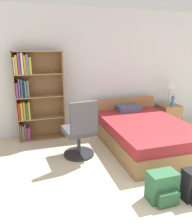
{
  "coord_description": "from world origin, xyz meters",
  "views": [
    {
      "loc": [
        -1.64,
        -1.37,
        1.8
      ],
      "look_at": [
        -0.62,
        1.98,
        0.77
      ],
      "focal_mm": 35.0,
      "sensor_mm": 36.0,
      "label": 1
    }
  ],
  "objects_px": {
    "backpack_green": "(163,187)",
    "nightstand": "(168,115)",
    "office_chair": "(80,132)",
    "table_lamp": "(170,85)",
    "water_bottle": "(173,101)",
    "bookshelf": "(33,95)",
    "bed": "(144,132)"
  },
  "relations": [
    {
      "from": "table_lamp",
      "to": "backpack_green",
      "type": "height_order",
      "value": "table_lamp"
    },
    {
      "from": "bookshelf",
      "to": "bed",
      "type": "bearing_deg",
      "value": -24.21
    },
    {
      "from": "bookshelf",
      "to": "table_lamp",
      "type": "distance_m",
      "value": 3.07
    },
    {
      "from": "bookshelf",
      "to": "water_bottle",
      "type": "bearing_deg",
      "value": -4.01
    },
    {
      "from": "water_bottle",
      "to": "backpack_green",
      "type": "relative_size",
      "value": 0.63
    },
    {
      "from": "bookshelf",
      "to": "bed",
      "type": "relative_size",
      "value": 0.85
    },
    {
      "from": "office_chair",
      "to": "table_lamp",
      "type": "relative_size",
      "value": 1.79
    },
    {
      "from": "bookshelf",
      "to": "office_chair",
      "type": "distance_m",
      "value": 1.34
    },
    {
      "from": "nightstand",
      "to": "table_lamp",
      "type": "bearing_deg",
      "value": 82.27
    },
    {
      "from": "bed",
      "to": "backpack_green",
      "type": "height_order",
      "value": "bed"
    },
    {
      "from": "bookshelf",
      "to": "table_lamp",
      "type": "bearing_deg",
      "value": -1.14
    },
    {
      "from": "nightstand",
      "to": "backpack_green",
      "type": "xyz_separation_m",
      "value": [
        -1.66,
        -2.31,
        -0.08
      ]
    },
    {
      "from": "nightstand",
      "to": "office_chair",
      "type": "bearing_deg",
      "value": -158.13
    },
    {
      "from": "office_chair",
      "to": "table_lamp",
      "type": "distance_m",
      "value": 2.61
    },
    {
      "from": "bookshelf",
      "to": "water_bottle",
      "type": "xyz_separation_m",
      "value": [
        3.07,
        -0.21,
        -0.29
      ]
    },
    {
      "from": "bed",
      "to": "water_bottle",
      "type": "xyz_separation_m",
      "value": [
        1.09,
        0.68,
        0.38
      ]
    },
    {
      "from": "table_lamp",
      "to": "backpack_green",
      "type": "distance_m",
      "value": 2.99
    },
    {
      "from": "bookshelf",
      "to": "nightstand",
      "type": "xyz_separation_m",
      "value": [
        3.06,
        -0.1,
        -0.66
      ]
    },
    {
      "from": "table_lamp",
      "to": "water_bottle",
      "type": "height_order",
      "value": "table_lamp"
    },
    {
      "from": "office_chair",
      "to": "table_lamp",
      "type": "height_order",
      "value": "table_lamp"
    },
    {
      "from": "office_chair",
      "to": "backpack_green",
      "type": "bearing_deg",
      "value": -62.7
    },
    {
      "from": "backpack_green",
      "to": "nightstand",
      "type": "bearing_deg",
      "value": 54.37
    },
    {
      "from": "bed",
      "to": "table_lamp",
      "type": "distance_m",
      "value": 1.55
    },
    {
      "from": "office_chair",
      "to": "bed",
      "type": "bearing_deg",
      "value": 6.88
    },
    {
      "from": "nightstand",
      "to": "table_lamp",
      "type": "relative_size",
      "value": 0.91
    },
    {
      "from": "office_chair",
      "to": "water_bottle",
      "type": "relative_size",
      "value": 4.34
    },
    {
      "from": "bed",
      "to": "nightstand",
      "type": "distance_m",
      "value": 1.34
    },
    {
      "from": "bookshelf",
      "to": "backpack_green",
      "type": "bearing_deg",
      "value": -59.75
    },
    {
      "from": "water_bottle",
      "to": "bed",
      "type": "bearing_deg",
      "value": -148.12
    },
    {
      "from": "water_bottle",
      "to": "nightstand",
      "type": "bearing_deg",
      "value": 93.0
    },
    {
      "from": "bookshelf",
      "to": "water_bottle",
      "type": "relative_size",
      "value": 7.46
    },
    {
      "from": "bed",
      "to": "water_bottle",
      "type": "height_order",
      "value": "water_bottle"
    }
  ]
}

